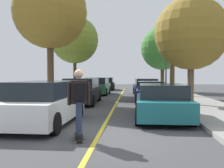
{
  "coord_description": "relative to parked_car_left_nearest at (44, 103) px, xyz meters",
  "views": [
    {
      "loc": [
        0.92,
        -7.34,
        1.67
      ],
      "look_at": [
        -0.13,
        6.42,
        1.19
      ],
      "focal_mm": 42.12,
      "sensor_mm": 36.0,
      "label": 1
    }
  ],
  "objects": [
    {
      "name": "street_tree_left_nearest",
      "position": [
        -1.94,
        6.88,
        4.71
      ],
      "size": [
        4.42,
        4.42,
        7.53
      ],
      "color": "#4C3823",
      "rests_on": "sidewalk_left"
    },
    {
      "name": "streetlamp",
      "position": [
        5.83,
        13.92,
        2.3
      ],
      "size": [
        0.36,
        0.24,
        4.97
      ],
      "color": "#38383D",
      "rests_on": "sidewalk_right"
    },
    {
      "name": "skateboarder",
      "position": [
        1.6,
        -2.0,
        0.35
      ],
      "size": [
        0.58,
        0.7,
        1.71
      ],
      "color": "black",
      "rests_on": "skateboard"
    },
    {
      "name": "parked_car_right_nearest",
      "position": [
        4.08,
        1.37,
        -0.08
      ],
      "size": [
        2.05,
        4.26,
        1.32
      ],
      "color": "#196066",
      "rests_on": "ground"
    },
    {
      "name": "parked_car_right_near",
      "position": [
        4.08,
        7.68,
        -0.09
      ],
      "size": [
        1.91,
        4.73,
        1.28
      ],
      "color": "navy",
      "rests_on": "ground"
    },
    {
      "name": "parked_car_left_far",
      "position": [
        -0.0,
        13.58,
        -0.0
      ],
      "size": [
        2.02,
        4.42,
        1.45
      ],
      "color": "#1E5B33",
      "rests_on": "ground"
    },
    {
      "name": "street_tree_right_far",
      "position": [
        6.02,
        18.24,
        3.61
      ],
      "size": [
        4.35,
        4.35,
        6.38
      ],
      "color": "#4C3823",
      "rests_on": "sidewalk_right"
    },
    {
      "name": "parked_car_left_nearest",
      "position": [
        0.0,
        0.0,
        0.0
      ],
      "size": [
        2.03,
        4.42,
        1.46
      ],
      "color": "white",
      "rests_on": "ground"
    },
    {
      "name": "skateboard",
      "position": [
        1.59,
        -1.97,
        -0.63
      ],
      "size": [
        0.42,
        0.87,
        0.1
      ],
      "color": "black",
      "rests_on": "ground"
    },
    {
      "name": "street_tree_right_near",
      "position": [
        6.02,
        11.76,
        4.11
      ],
      "size": [
        2.91,
        2.91,
        6.21
      ],
      "color": "#4C3823",
      "rests_on": "sidewalk_right"
    },
    {
      "name": "parked_car_right_far",
      "position": [
        4.08,
        13.1,
        -0.04
      ],
      "size": [
        2.09,
        4.55,
        1.37
      ],
      "color": "navy",
      "rests_on": "ground"
    },
    {
      "name": "ground",
      "position": [
        2.04,
        -1.27,
        -0.72
      ],
      "size": [
        80.0,
        80.0,
        0.0
      ],
      "primitive_type": "plane",
      "color": "#424244"
    },
    {
      "name": "parked_car_left_farthest",
      "position": [
        -0.0,
        20.55,
        -0.06
      ],
      "size": [
        2.07,
        4.12,
        1.38
      ],
      "color": "black",
      "rests_on": "ground"
    },
    {
      "name": "street_tree_left_near",
      "position": [
        -1.94,
        13.63,
        3.94
      ],
      "size": [
        4.05,
        4.05,
        6.56
      ],
      "color": "#4C3823",
      "rests_on": "sidewalk_left"
    },
    {
      "name": "center_line",
      "position": [
        2.04,
        2.73,
        -0.72
      ],
      "size": [
        0.12,
        39.2,
        0.01
      ],
      "primitive_type": "cube",
      "color": "gold",
      "rests_on": "ground"
    },
    {
      "name": "parked_car_left_near",
      "position": [
        -0.0,
        6.61,
        0.0
      ],
      "size": [
        2.0,
        4.68,
        1.47
      ],
      "color": "black",
      "rests_on": "ground"
    },
    {
      "name": "street_tree_right_nearest",
      "position": [
        6.02,
        5.38,
        3.1
      ],
      "size": [
        3.8,
        3.8,
        5.59
      ],
      "color": "brown",
      "rests_on": "sidewalk_right"
    }
  ]
}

